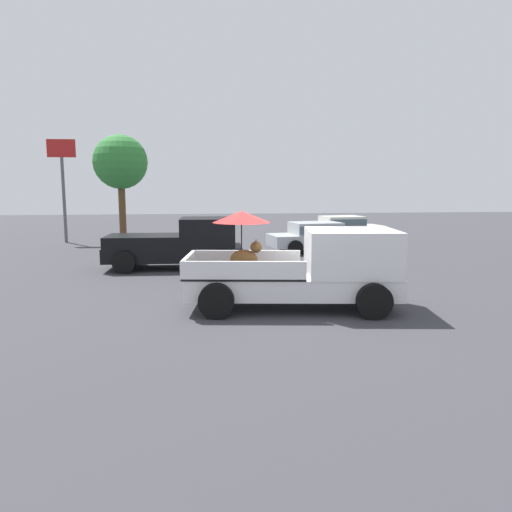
{
  "coord_description": "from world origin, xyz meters",
  "views": [
    {
      "loc": [
        -2.17,
        -11.23,
        2.93
      ],
      "look_at": [
        -0.74,
        1.24,
        1.1
      ],
      "focal_mm": 33.84,
      "sensor_mm": 36.0,
      "label": 1
    }
  ],
  "objects_px": {
    "pickup_truck_main": "(310,268)",
    "parked_sedan_far": "(343,227)",
    "motel_sign": "(62,171)",
    "parked_sedan_near": "(317,235)",
    "pickup_truck_red": "(180,244)"
  },
  "relations": [
    {
      "from": "pickup_truck_red",
      "to": "parked_sedan_near",
      "type": "distance_m",
      "value": 6.92
    },
    {
      "from": "parked_sedan_near",
      "to": "motel_sign",
      "type": "relative_size",
      "value": 0.85
    },
    {
      "from": "pickup_truck_main",
      "to": "parked_sedan_far",
      "type": "distance_m",
      "value": 14.69
    },
    {
      "from": "pickup_truck_main",
      "to": "parked_sedan_near",
      "type": "height_order",
      "value": "pickup_truck_main"
    },
    {
      "from": "parked_sedan_near",
      "to": "pickup_truck_main",
      "type": "bearing_deg",
      "value": -112.83
    },
    {
      "from": "pickup_truck_main",
      "to": "parked_sedan_far",
      "type": "relative_size",
      "value": 1.16
    },
    {
      "from": "pickup_truck_red",
      "to": "parked_sedan_far",
      "type": "bearing_deg",
      "value": 44.73
    },
    {
      "from": "pickup_truck_red",
      "to": "parked_sedan_near",
      "type": "xyz_separation_m",
      "value": [
        5.87,
        3.66,
        -0.13
      ]
    },
    {
      "from": "parked_sedan_far",
      "to": "motel_sign",
      "type": "xyz_separation_m",
      "value": [
        -14.55,
        0.98,
        2.96
      ]
    },
    {
      "from": "parked_sedan_near",
      "to": "motel_sign",
      "type": "bearing_deg",
      "value": 149.08
    },
    {
      "from": "pickup_truck_red",
      "to": "parked_sedan_far",
      "type": "relative_size",
      "value": 1.07
    },
    {
      "from": "motel_sign",
      "to": "pickup_truck_main",
      "type": "bearing_deg",
      "value": -57.08
    },
    {
      "from": "parked_sedan_near",
      "to": "parked_sedan_far",
      "type": "relative_size",
      "value": 1.0
    },
    {
      "from": "pickup_truck_main",
      "to": "motel_sign",
      "type": "relative_size",
      "value": 0.99
    },
    {
      "from": "parked_sedan_far",
      "to": "motel_sign",
      "type": "distance_m",
      "value": 14.88
    }
  ]
}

